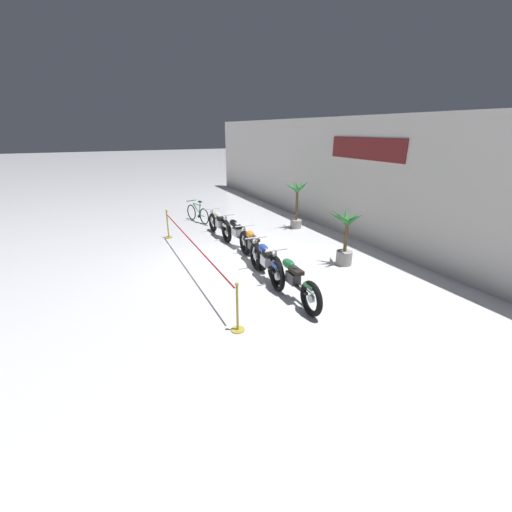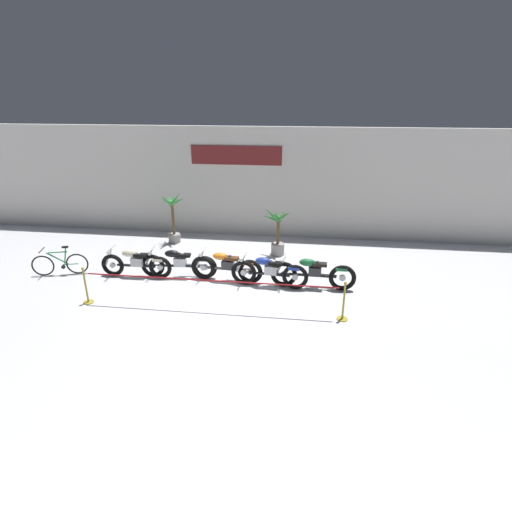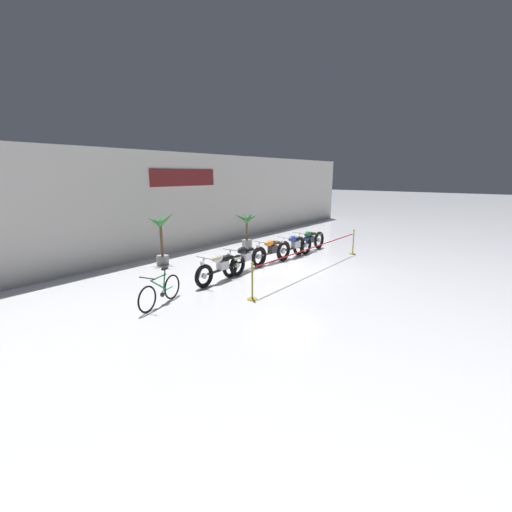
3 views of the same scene
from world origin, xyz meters
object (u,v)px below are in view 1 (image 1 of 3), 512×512
motorcycle_orange_2 (252,247)px  potted_palm_left_of_row (345,237)px  stanchion_mid_left (237,315)px  motorcycle_green_4 (292,280)px  motorcycle_black_1 (236,233)px  stanchion_far_left (181,235)px  bicycle (198,214)px  motorcycle_blue_3 (266,262)px  potted_palm_right_of_row (297,201)px  motorcycle_cream_0 (219,225)px

motorcycle_orange_2 → potted_palm_left_of_row: 2.73m
stanchion_mid_left → motorcycle_green_4: bearing=114.5°
motorcycle_black_1 → stanchion_far_left: bearing=-84.0°
bicycle → stanchion_mid_left: stanchion_mid_left is taller
motorcycle_black_1 → motorcycle_blue_3: bearing=-5.5°
potted_palm_right_of_row → stanchion_far_left: bearing=-74.8°
motorcycle_blue_3 → potted_palm_left_of_row: size_ratio=1.32×
motorcycle_black_1 → motorcycle_green_4: 4.10m
motorcycle_cream_0 → motorcycle_blue_3: (4.14, -0.14, 0.02)m
bicycle → potted_palm_right_of_row: bearing=52.1°
motorcycle_cream_0 → potted_palm_right_of_row: bearing=86.9°
motorcycle_cream_0 → stanchion_far_left: (1.52, -1.76, 0.23)m
motorcycle_blue_3 → motorcycle_black_1: bearing=174.5°
motorcycle_cream_0 → stanchion_mid_left: 6.42m
motorcycle_black_1 → potted_palm_left_of_row: 3.67m
motorcycle_green_4 → bicycle: bearing=-179.6°
motorcycle_black_1 → bicycle: bearing=-175.7°
motorcycle_cream_0 → stanchion_far_left: stanchion_far_left is taller
motorcycle_black_1 → stanchion_far_left: size_ratio=0.35×
motorcycle_orange_2 → motorcycle_green_4: size_ratio=0.90×
motorcycle_blue_3 → stanchion_mid_left: stanchion_mid_left is taller
motorcycle_orange_2 → stanchion_mid_left: bearing=-28.6°
motorcycle_black_1 → stanchion_mid_left: size_ratio=2.26×
motorcycle_orange_2 → stanchion_far_left: (-1.31, -1.83, 0.22)m
motorcycle_blue_3 → stanchion_far_left: stanchion_far_left is taller
bicycle → stanchion_mid_left: 8.75m
potted_palm_left_of_row → stanchion_mid_left: size_ratio=1.64×
motorcycle_green_4 → motorcycle_orange_2: bearing=176.5°
motorcycle_black_1 → motorcycle_orange_2: size_ratio=1.07×
motorcycle_green_4 → stanchion_far_left: 4.24m
motorcycle_cream_0 → potted_palm_right_of_row: 3.26m
potted_palm_right_of_row → motorcycle_blue_3: bearing=-40.0°
motorcycle_black_1 → stanchion_mid_left: 5.21m
bicycle → stanchion_far_left: stanchion_far_left is taller
motorcycle_black_1 → stanchion_far_left: (0.20, -1.89, 0.22)m
motorcycle_black_1 → bicycle: (-3.74, -0.28, -0.10)m
motorcycle_blue_3 → motorcycle_cream_0: bearing=178.1°
bicycle → stanchion_far_left: bearing=-22.3°
bicycle → potted_palm_left_of_row: size_ratio=0.95×
bicycle → motorcycle_cream_0: bearing=3.4°
stanchion_far_left → stanchion_mid_left: same height
bicycle → stanchion_mid_left: bearing=-10.6°
motorcycle_cream_0 → motorcycle_orange_2: 2.83m
bicycle → potted_palm_right_of_row: 4.29m
motorcycle_green_4 → stanchion_far_left: bearing=-156.8°
stanchion_far_left → motorcycle_orange_2: bearing=54.5°
bicycle → motorcycle_black_1: bearing=4.3°
bicycle → potted_palm_left_of_row: (6.60, 2.55, 0.49)m
bicycle → potted_palm_right_of_row: size_ratio=0.82×
potted_palm_right_of_row → stanchion_far_left: potted_palm_right_of_row is taller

